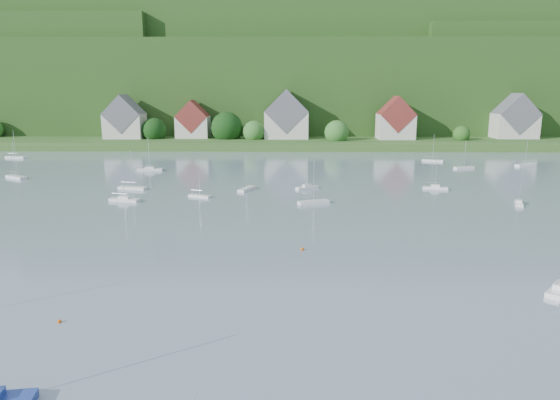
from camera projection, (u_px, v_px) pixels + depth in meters
name	position (u px, v px, depth m)	size (l,w,h in m)	color
far_shore_strip	(274.00, 139.00, 201.90)	(600.00, 60.00, 3.00)	#2B5821
forested_ridge	(278.00, 85.00, 264.31)	(620.00, 181.22, 69.89)	#183C13
village_building_0	(125.00, 121.00, 188.42)	(14.00, 10.40, 16.00)	beige
village_building_1	(193.00, 122.00, 190.11)	(12.00, 9.36, 14.00)	beige
village_building_2	(286.00, 118.00, 188.22)	(16.00, 11.44, 18.00)	beige
village_building_3	(396.00, 121.00, 185.77)	(13.00, 10.40, 15.50)	beige
village_building_4	(515.00, 120.00, 188.88)	(15.00, 10.40, 16.50)	beige
near_sailboat_3	(560.00, 288.00, 53.40)	(4.68, 4.92, 7.17)	white
mooring_buoy_3	(302.00, 250.00, 67.45)	(0.46, 0.46, 0.46)	#D15109
mooring_buoy_5	(60.00, 323.00, 46.51)	(0.38, 0.38, 0.38)	#D15109
far_sailboat_cluster	(279.00, 175.00, 123.47)	(192.10, 66.28, 8.71)	white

